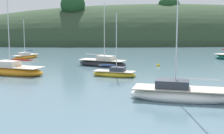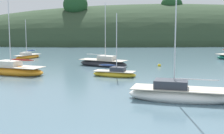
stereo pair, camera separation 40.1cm
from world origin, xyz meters
name	(u,v)px [view 1 (the left image)]	position (x,y,z in m)	size (l,w,h in m)	color
far_shoreline_hill	(175,43)	(25.03, 82.76, 0.06)	(150.00, 36.00, 25.61)	#2D422B
sailboat_navy_dinghy	(13,70)	(-10.76, 23.73, 0.46)	(7.96, 5.68, 10.88)	orange
sailboat_red_portside	(103,63)	(-0.35, 30.04, 0.41)	(7.14, 5.68, 8.62)	#232328
sailboat_cream_ketch	(180,94)	(4.09, 10.25, 0.44)	(7.88, 4.88, 10.78)	white
sailboat_blue_center	(115,73)	(0.40, 21.38, 0.32)	(5.03, 3.35, 6.87)	gold
sailboat_grey_yawl	(26,57)	(-12.27, 40.58, 0.33)	(4.28, 5.21, 6.50)	orange
mooring_buoy_outer	(158,65)	(7.04, 29.10, 0.12)	(0.44, 0.44, 0.54)	yellow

